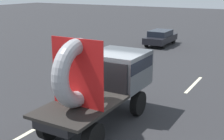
# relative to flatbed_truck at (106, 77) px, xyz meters

# --- Properties ---
(ground_plane) EXTENTS (120.00, 120.00, 0.00)m
(ground_plane) POSITION_rel_flatbed_truck_xyz_m (0.09, -0.13, -1.64)
(ground_plane) COLOR #28282B
(flatbed_truck) EXTENTS (2.02, 5.13, 3.33)m
(flatbed_truck) POSITION_rel_flatbed_truck_xyz_m (0.00, 0.00, 0.00)
(flatbed_truck) COLOR black
(flatbed_truck) RESTS_ON ground_plane
(distant_sedan) EXTENTS (1.67, 3.90, 1.27)m
(distant_sedan) POSITION_rel_flatbed_truck_xyz_m (-3.52, 14.82, -0.96)
(distant_sedan) COLOR black
(distant_sedan) RESTS_ON ground_plane
(lane_dash_left_near) EXTENTS (0.16, 2.52, 0.01)m
(lane_dash_left_near) POSITION_rel_flatbed_truck_xyz_m (-1.76, -2.09, -1.64)
(lane_dash_left_near) COLOR beige
(lane_dash_left_near) RESTS_ON ground_plane
(lane_dash_left_far) EXTENTS (0.16, 2.96, 0.01)m
(lane_dash_left_far) POSITION_rel_flatbed_truck_xyz_m (-1.76, 5.23, -1.64)
(lane_dash_left_far) COLOR beige
(lane_dash_left_far) RESTS_ON ground_plane
(lane_dash_right_far) EXTENTS (0.16, 2.94, 0.01)m
(lane_dash_right_far) POSITION_rel_flatbed_truck_xyz_m (1.76, 5.73, -1.64)
(lane_dash_right_far) COLOR beige
(lane_dash_right_far) RESTS_ON ground_plane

